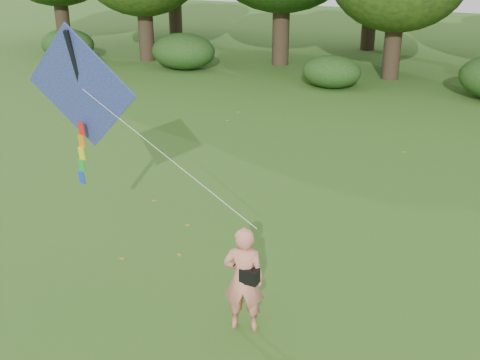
% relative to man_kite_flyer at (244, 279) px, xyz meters
% --- Properties ---
extents(ground, '(100.00, 100.00, 0.00)m').
position_rel_man_kite_flyer_xyz_m(ground, '(-0.05, 0.73, -0.95)').
color(ground, '#265114').
rests_on(ground, ground).
extents(man_kite_flyer, '(0.80, 0.64, 1.90)m').
position_rel_man_kite_flyer_xyz_m(man_kite_flyer, '(0.00, 0.00, 0.00)').
color(man_kite_flyer, '#EF8770').
rests_on(man_kite_flyer, ground).
extents(crossbody_bag, '(0.43, 0.20, 0.73)m').
position_rel_man_kite_flyer_xyz_m(crossbody_bag, '(0.12, -0.03, 0.13)').
color(crossbody_bag, black).
rests_on(crossbody_bag, ground).
extents(flying_kite, '(5.31, 1.37, 3.23)m').
position_rel_man_kite_flyer_xyz_m(flying_kite, '(-3.78, 0.87, 2.63)').
color(flying_kite, '#2935B4').
rests_on(flying_kite, ground).
extents(shrub_band, '(39.15, 3.22, 1.88)m').
position_rel_man_kite_flyer_xyz_m(shrub_band, '(-0.78, 18.34, -0.09)').
color(shrub_band, '#264919').
rests_on(shrub_band, ground).
extents(fallen_leaves, '(11.67, 15.38, 0.01)m').
position_rel_man_kite_flyer_xyz_m(fallen_leaves, '(-1.22, 5.90, -0.95)').
color(fallen_leaves, olive).
rests_on(fallen_leaves, ground).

